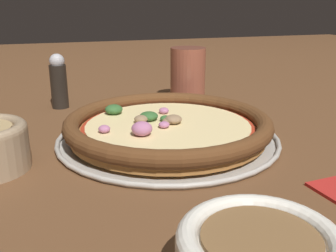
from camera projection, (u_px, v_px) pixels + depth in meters
name	position (u px, v px, depth m)	size (l,w,h in m)	color
ground_plane	(168.00, 140.00, 0.61)	(3.00, 3.00, 0.00)	brown
pizza_tray	(168.00, 138.00, 0.61)	(0.34, 0.34, 0.01)	#B7B2A8
pizza	(168.00, 125.00, 0.61)	(0.32, 0.32, 0.04)	#A86B33
drinking_cup	(188.00, 75.00, 0.83)	(0.07, 0.07, 0.11)	brown
pepper_shaker	(59.00, 81.00, 0.78)	(0.03, 0.03, 0.11)	black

